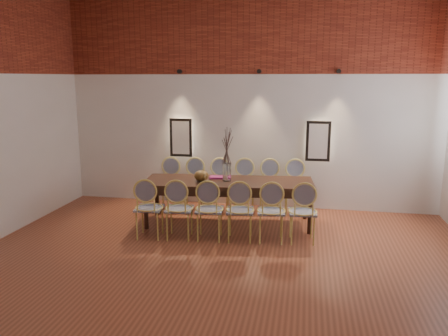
% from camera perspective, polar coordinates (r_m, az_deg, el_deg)
% --- Properties ---
extents(floor, '(7.00, 7.00, 0.02)m').
position_cam_1_polar(floor, '(5.37, -2.16, -15.44)').
color(floor, brown).
rests_on(floor, ground).
extents(wall_back, '(7.00, 0.10, 4.00)m').
position_cam_1_polar(wall_back, '(8.29, 3.27, 8.67)').
color(wall_back, silver).
rests_on(wall_back, ground).
extents(brick_band_back, '(7.00, 0.02, 1.50)m').
position_cam_1_polar(brick_band_back, '(8.24, 3.31, 17.36)').
color(brick_band_back, maroon).
rests_on(brick_band_back, ground).
extents(niche_left, '(0.36, 0.06, 0.66)m').
position_cam_1_polar(niche_left, '(8.52, -5.59, 3.99)').
color(niche_left, '#FFEAC6').
rests_on(niche_left, wall_back).
extents(niche_right, '(0.36, 0.06, 0.66)m').
position_cam_1_polar(niche_right, '(8.19, 12.19, 3.46)').
color(niche_right, '#FFEAC6').
rests_on(niche_right, wall_back).
extents(spot_fixture_left, '(0.08, 0.10, 0.08)m').
position_cam_1_polar(spot_fixture_left, '(8.42, -5.83, 12.43)').
color(spot_fixture_left, black).
rests_on(spot_fixture_left, wall_back).
extents(spot_fixture_mid, '(0.08, 0.10, 0.08)m').
position_cam_1_polar(spot_fixture_mid, '(8.12, 4.62, 12.47)').
color(spot_fixture_mid, black).
rests_on(spot_fixture_mid, wall_back).
extents(spot_fixture_right, '(0.08, 0.10, 0.08)m').
position_cam_1_polar(spot_fixture_right, '(8.09, 14.76, 12.14)').
color(spot_fixture_right, black).
rests_on(spot_fixture_right, wall_back).
extents(dining_table, '(2.88, 1.18, 0.75)m').
position_cam_1_polar(dining_table, '(7.38, 0.58, -4.51)').
color(dining_table, '#341B12').
rests_on(dining_table, floor).
extents(chair_near_a, '(0.48, 0.48, 0.94)m').
position_cam_1_polar(chair_near_a, '(6.85, -9.73, -5.15)').
color(chair_near_a, '#DBCA67').
rests_on(chair_near_a, floor).
extents(chair_near_b, '(0.48, 0.48, 0.94)m').
position_cam_1_polar(chair_near_b, '(6.75, -5.87, -5.30)').
color(chair_near_b, '#DBCA67').
rests_on(chair_near_b, floor).
extents(chair_near_c, '(0.48, 0.48, 0.94)m').
position_cam_1_polar(chair_near_c, '(6.68, -1.91, -5.43)').
color(chair_near_c, '#DBCA67').
rests_on(chair_near_c, floor).
extents(chair_near_d, '(0.48, 0.48, 0.94)m').
position_cam_1_polar(chair_near_d, '(6.64, 2.11, -5.53)').
color(chair_near_d, '#DBCA67').
rests_on(chair_near_d, floor).
extents(chair_near_e, '(0.48, 0.48, 0.94)m').
position_cam_1_polar(chair_near_e, '(6.64, 6.17, -5.61)').
color(chair_near_e, '#DBCA67').
rests_on(chair_near_e, floor).
extents(chair_near_f, '(0.48, 0.48, 0.94)m').
position_cam_1_polar(chair_near_f, '(6.67, 10.21, -5.66)').
color(chair_near_f, '#DBCA67').
rests_on(chair_near_f, floor).
extents(chair_far_a, '(0.48, 0.48, 0.94)m').
position_cam_1_polar(chair_far_a, '(8.22, -7.18, -2.22)').
color(chair_far_a, '#DBCA67').
rests_on(chair_far_a, floor).
extents(chair_far_b, '(0.48, 0.48, 0.94)m').
position_cam_1_polar(chair_far_b, '(8.14, -3.95, -2.30)').
color(chair_far_b, '#DBCA67').
rests_on(chair_far_b, floor).
extents(chair_far_c, '(0.48, 0.48, 0.94)m').
position_cam_1_polar(chair_far_c, '(8.08, -0.67, -2.38)').
color(chair_far_c, '#DBCA67').
rests_on(chair_far_c, floor).
extents(chair_far_d, '(0.48, 0.48, 0.94)m').
position_cam_1_polar(chair_far_d, '(8.05, 2.65, -2.44)').
color(chair_far_d, '#DBCA67').
rests_on(chair_far_d, floor).
extents(chair_far_e, '(0.48, 0.48, 0.94)m').
position_cam_1_polar(chair_far_e, '(8.05, 5.98, -2.50)').
color(chair_far_e, '#DBCA67').
rests_on(chair_far_e, floor).
extents(chair_far_f, '(0.48, 0.48, 0.94)m').
position_cam_1_polar(chair_far_f, '(8.07, 9.30, -2.56)').
color(chair_far_f, '#DBCA67').
rests_on(chair_far_f, floor).
extents(vase, '(0.14, 0.14, 0.30)m').
position_cam_1_polar(vase, '(7.26, 0.37, -0.52)').
color(vase, silver).
rests_on(vase, dining_table).
extents(dried_branches, '(0.50, 0.50, 0.70)m').
position_cam_1_polar(dried_branches, '(7.17, 0.38, 2.99)').
color(dried_branches, '#48362F').
rests_on(dried_branches, vase).
extents(bowl, '(0.24, 0.24, 0.18)m').
position_cam_1_polar(bowl, '(7.27, -2.98, -1.01)').
color(bowl, brown).
rests_on(bowl, dining_table).
extents(book, '(0.28, 0.21, 0.03)m').
position_cam_1_polar(book, '(7.47, -0.86, -1.22)').
color(book, '#861E5E').
rests_on(book, dining_table).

